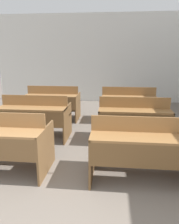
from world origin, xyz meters
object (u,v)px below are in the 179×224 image
at_px(bench_second_left, 35,115).
at_px(bench_third_right, 128,103).
at_px(bench_front_left, 0,141).
at_px(bench_second_right, 134,118).
at_px(bench_front_right, 141,147).
at_px(bench_third_left, 53,102).

height_order(bench_second_left, bench_third_right, same).
height_order(bench_front_left, bench_second_right, same).
relative_size(bench_second_left, bench_second_right, 1.00).
distance_m(bench_second_right, bench_third_right, 1.35).
height_order(bench_front_right, bench_third_left, same).
xyz_separation_m(bench_front_left, bench_front_right, (1.95, -0.01, 0.00)).
xyz_separation_m(bench_second_right, bench_third_left, (-1.95, 1.34, 0.00)).
height_order(bench_front_right, bench_second_right, same).
xyz_separation_m(bench_second_left, bench_second_right, (1.95, 0.01, 0.00)).
xyz_separation_m(bench_front_left, bench_second_left, (0.03, 1.34, 0.00)).
xyz_separation_m(bench_front_right, bench_second_right, (0.02, 1.36, 0.00)).
relative_size(bench_second_left, bench_third_left, 1.00).
distance_m(bench_front_right, bench_second_left, 2.35).
xyz_separation_m(bench_front_right, bench_third_right, (0.01, 2.71, 0.00)).
bearing_deg(bench_third_right, bench_front_left, -126.02).
bearing_deg(bench_front_right, bench_third_right, 89.74).
bearing_deg(bench_front_right, bench_second_right, 89.03).
bearing_deg(bench_second_left, bench_third_left, 90.07).
bearing_deg(bench_third_right, bench_front_right, -90.26).
bearing_deg(bench_front_right, bench_second_left, 144.90).
bearing_deg(bench_second_right, bench_front_left, -145.60).
height_order(bench_front_right, bench_third_right, same).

